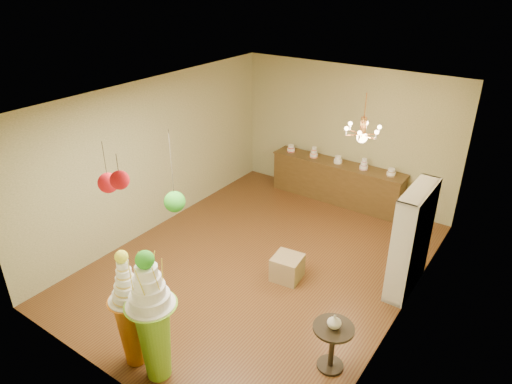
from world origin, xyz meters
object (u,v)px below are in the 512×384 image
Objects in this scene: pedestal_orange at (132,321)px; round_table at (332,341)px; pedestal_green at (153,325)px; sideboard at (336,181)px.

round_table is (2.21, 1.39, -0.23)m from pedestal_orange.
pedestal_green reaches higher than pedestal_orange.
pedestal_green is 1.09× the size of pedestal_orange.
pedestal_green is 2.29m from round_table.
round_table is at bearing -64.66° from sideboard.
pedestal_green is 0.45m from pedestal_orange.
pedestal_orange is at bearing -180.00° from pedestal_green.
pedestal_orange is 0.58× the size of sideboard.
pedestal_orange reaches higher than sideboard.
pedestal_orange is 5.82m from sideboard.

